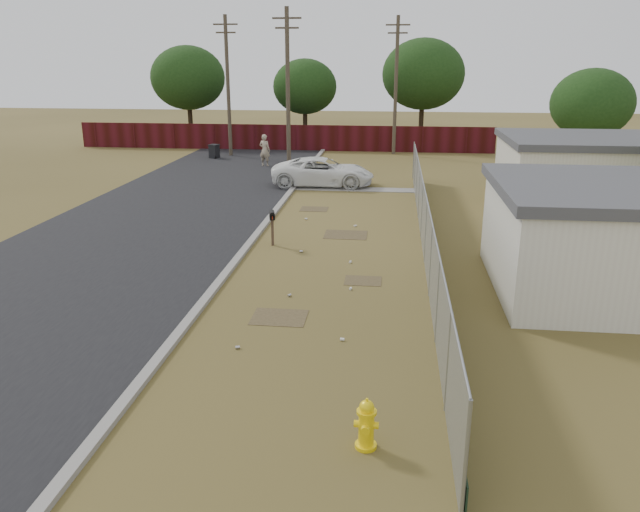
# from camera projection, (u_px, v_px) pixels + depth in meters

# --- Properties ---
(ground) EXTENTS (120.00, 120.00, 0.00)m
(ground) POSITION_uv_depth(u_px,v_px,m) (330.00, 259.00, 20.63)
(ground) COLOR olive
(ground) RESTS_ON ground
(street) EXTENTS (15.10, 60.00, 0.12)m
(street) POSITION_uv_depth(u_px,v_px,m) (203.00, 201.00, 28.99)
(street) COLOR black
(street) RESTS_ON ground
(chainlink_fence) EXTENTS (0.10, 27.06, 2.02)m
(chainlink_fence) POSITION_uv_depth(u_px,v_px,m) (425.00, 231.00, 21.01)
(chainlink_fence) COLOR gray
(chainlink_fence) RESTS_ON ground
(privacy_fence) EXTENTS (30.00, 0.12, 1.80)m
(privacy_fence) POSITION_uv_depth(u_px,v_px,m) (282.00, 137.00, 44.67)
(privacy_fence) COLOR #430E14
(privacy_fence) RESTS_ON ground
(utility_poles) EXTENTS (12.60, 8.24, 9.00)m
(utility_poles) POSITION_uv_depth(u_px,v_px,m) (305.00, 85.00, 39.16)
(utility_poles) COLOR #4D4333
(utility_poles) RESTS_ON ground
(houses) EXTENTS (9.30, 17.24, 3.10)m
(houses) POSITION_uv_depth(u_px,v_px,m) (611.00, 200.00, 22.05)
(houses) COLOR silver
(houses) RESTS_ON ground
(horizon_trees) EXTENTS (33.32, 31.94, 7.78)m
(horizon_trees) POSITION_uv_depth(u_px,v_px,m) (378.00, 85.00, 41.42)
(horizon_trees) COLOR #302415
(horizon_trees) RESTS_ON ground
(fire_hydrant) EXTENTS (0.43, 0.42, 0.94)m
(fire_hydrant) POSITION_uv_depth(u_px,v_px,m) (366.00, 425.00, 10.53)
(fire_hydrant) COLOR yellow
(fire_hydrant) RESTS_ON ground
(mailbox) EXTENTS (0.29, 0.55, 1.25)m
(mailbox) POSITION_uv_depth(u_px,v_px,m) (272.00, 218.00, 21.84)
(mailbox) COLOR brown
(mailbox) RESTS_ON ground
(pickup_truck) EXTENTS (5.29, 2.54, 1.45)m
(pickup_truck) POSITION_uv_depth(u_px,v_px,m) (323.00, 172.00, 32.22)
(pickup_truck) COLOR white
(pickup_truck) RESTS_ON ground
(pedestrian) EXTENTS (0.81, 0.65, 1.93)m
(pedestrian) POSITION_uv_depth(u_px,v_px,m) (265.00, 150.00, 38.05)
(pedestrian) COLOR tan
(pedestrian) RESTS_ON ground
(trash_bin) EXTENTS (0.74, 0.79, 0.91)m
(trash_bin) POSITION_uv_depth(u_px,v_px,m) (214.00, 151.00, 41.19)
(trash_bin) COLOR black
(trash_bin) RESTS_ON ground
(scattered_litter) EXTENTS (2.52, 12.07, 0.07)m
(scattered_litter) POSITION_uv_depth(u_px,v_px,m) (319.00, 270.00, 19.48)
(scattered_litter) COLOR silver
(scattered_litter) RESTS_ON ground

